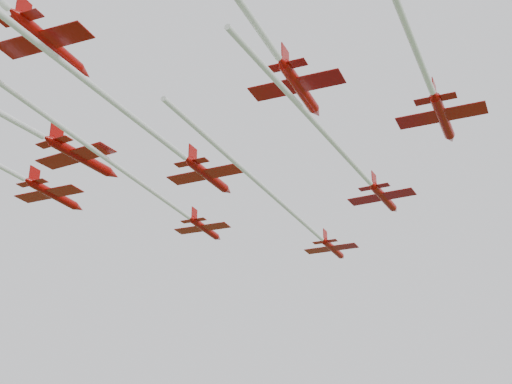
% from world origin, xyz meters
% --- Properties ---
extents(jet_lead, '(13.23, 54.71, 2.43)m').
position_xyz_m(jet_lead, '(-0.57, 6.21, 55.07)').
color(jet_lead, '#A30805').
extents(jet_row2_left, '(12.89, 65.69, 2.36)m').
position_xyz_m(jet_row2_left, '(-17.04, -12.13, 55.07)').
color(jet_row2_left, '#A30805').
extents(jet_row2_right, '(13.90, 46.29, 2.56)m').
position_xyz_m(jet_row2_right, '(8.74, -7.06, 55.92)').
color(jet_row2_right, '#A30805').
extents(jet_row3_left, '(12.87, 49.55, 2.93)m').
position_xyz_m(jet_row3_left, '(-35.38, -12.64, 58.63)').
color(jet_row3_left, '#A30805').
extents(jet_row3_mid, '(13.35, 51.35, 2.74)m').
position_xyz_m(jet_row3_mid, '(-11.17, -20.28, 56.07)').
color(jet_row3_mid, '#A30805').
extents(jet_row3_right, '(13.93, 60.24, 2.85)m').
position_xyz_m(jet_row3_right, '(16.50, -27.39, 58.24)').
color(jet_row3_right, '#A30805').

